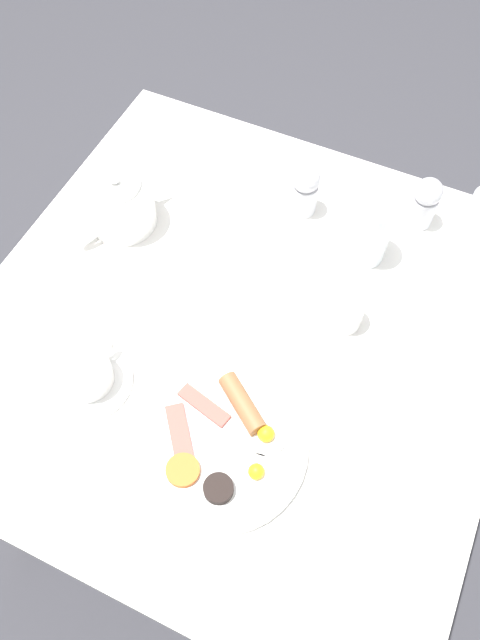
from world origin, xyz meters
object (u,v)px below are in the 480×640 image
at_px(water_glass_tall, 370,231).
at_px(fork_by_plate, 441,337).
at_px(knife_by_plate, 360,598).
at_px(teapot_near, 119,204).
at_px(creamer_jug, 347,311).
at_px(salt_grinder, 425,202).
at_px(breakfast_plate, 224,444).
at_px(napkin_folded, 254,277).
at_px(teacup_with_saucer_left, 86,374).
at_px(pepper_grinder, 304,189).

height_order(water_glass_tall, fork_by_plate, water_glass_tall).
bearing_deg(knife_by_plate, teapot_near, 55.00).
height_order(water_glass_tall, creamer_jug, water_glass_tall).
height_order(creamer_jug, fork_by_plate, creamer_jug).
relative_size(fork_by_plate, knife_by_plate, 0.64).
relative_size(water_glass_tall, salt_grinder, 1.23).
bearing_deg(breakfast_plate, knife_by_plate, -114.23).
distance_m(salt_grinder, napkin_folded, 0.35).
xyz_separation_m(teacup_with_saucer_left, fork_by_plate, (0.32, -0.50, -0.03)).
bearing_deg(napkin_folded, teacup_with_saucer_left, 151.96).
xyz_separation_m(napkin_folded, fork_by_plate, (0.02, -0.34, -0.00)).
distance_m(teapot_near, creamer_jug, 0.46).
bearing_deg(napkin_folded, creamer_jug, -95.55).
xyz_separation_m(creamer_jug, salt_grinder, (0.27, -0.05, 0.02)).
relative_size(creamer_jug, salt_grinder, 0.77).
height_order(pepper_grinder, knife_by_plate, pepper_grinder).
distance_m(teapot_near, knife_by_plate, 0.77).
xyz_separation_m(teapot_near, creamer_jug, (-0.03, -0.46, -0.02)).
relative_size(teacup_with_saucer_left, salt_grinder, 1.34).
relative_size(water_glass_tall, knife_by_plate, 0.68).
xyz_separation_m(teapot_near, pepper_grinder, (0.17, -0.30, 0.00)).
bearing_deg(salt_grinder, fork_by_plate, -154.92).
distance_m(breakfast_plate, water_glass_tall, 0.45).
height_order(teapot_near, teacup_with_saucer_left, teapot_near).
xyz_separation_m(breakfast_plate, napkin_folded, (0.31, 0.09, -0.01)).
distance_m(teapot_near, water_glass_tall, 0.46).
xyz_separation_m(breakfast_plate, knife_by_plate, (-0.12, -0.26, -0.01)).
height_order(breakfast_plate, fork_by_plate, breakfast_plate).
bearing_deg(fork_by_plate, knife_by_plate, -178.81).
bearing_deg(creamer_jug, fork_by_plate, -77.05).
bearing_deg(teacup_with_saucer_left, water_glass_tall, -36.39).
bearing_deg(pepper_grinder, fork_by_plate, -117.54).
height_order(water_glass_tall, pepper_grinder, water_glass_tall).
bearing_deg(creamer_jug, water_glass_tall, 6.45).
distance_m(teacup_with_saucer_left, knife_by_plate, 0.53).
bearing_deg(knife_by_plate, pepper_grinder, 28.36).
relative_size(teacup_with_saucer_left, napkin_folded, 0.81).
bearing_deg(pepper_grinder, napkin_folded, 174.66).
bearing_deg(teapot_near, water_glass_tall, -50.12).
bearing_deg(teapot_near, fork_by_plate, -64.94).
bearing_deg(teacup_with_saucer_left, knife_by_plate, -103.75).
xyz_separation_m(napkin_folded, knife_by_plate, (-0.43, -0.35, -0.00)).
bearing_deg(fork_by_plate, breakfast_plate, 142.38).
relative_size(teacup_with_saucer_left, water_glass_tall, 1.09).
height_order(breakfast_plate, salt_grinder, salt_grinder).
height_order(salt_grinder, napkin_folded, salt_grinder).
xyz_separation_m(creamer_jug, pepper_grinder, (0.21, 0.16, 0.02)).
xyz_separation_m(water_glass_tall, salt_grinder, (0.12, -0.07, -0.01)).
relative_size(breakfast_plate, teacup_with_saucer_left, 1.85).
height_order(breakfast_plate, knife_by_plate, breakfast_plate).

